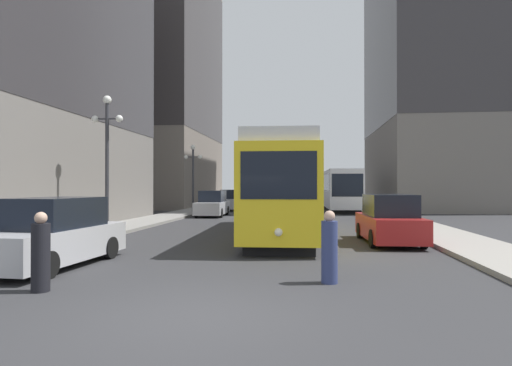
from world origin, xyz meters
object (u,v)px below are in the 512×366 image
parked_car_left_near (231,201)px  pedestrian_crossing_far (329,249)px  streetcar (282,187)px  transit_bus (339,188)px  parked_car_right_far (389,221)px  lamp_post_left_far (193,168)px  pedestrian_crossing_near (41,254)px  lamp_post_left_near (107,143)px  parked_car_left_mid (55,234)px  parked_car_left_far (213,204)px

parked_car_left_near → pedestrian_crossing_far: size_ratio=2.91×
streetcar → transit_bus: size_ratio=1.08×
parked_car_left_near → parked_car_right_far: size_ratio=1.03×
streetcar → transit_bus: bearing=76.5°
streetcar → lamp_post_left_far: lamp_post_left_far is taller
pedestrian_crossing_near → lamp_post_left_near: 10.55m
parked_car_left_mid → lamp_post_left_near: (-1.90, 6.92, 3.15)m
streetcar → transit_bus: (3.92, 19.44, -0.15)m
parked_car_left_near → lamp_post_left_far: lamp_post_left_far is taller
parked_car_left_near → pedestrian_crossing_far: bearing=-75.2°
pedestrian_crossing_near → pedestrian_crossing_far: (5.82, 1.44, -0.01)m
parked_car_right_far → lamp_post_left_near: bearing=-7.8°
streetcar → parked_car_right_far: size_ratio=2.97×
pedestrian_crossing_near → parked_car_left_mid: bearing=94.1°
transit_bus → parked_car_left_near: size_ratio=2.65×
parked_car_left_near → parked_car_right_far: bearing=-64.8°
transit_bus → parked_car_left_far: size_ratio=2.47×
transit_bus → parked_car_left_near: 9.61m
parked_car_left_near → pedestrian_crossing_far: parked_car_left_near is taller
pedestrian_crossing_far → parked_car_right_far: bearing=68.4°
streetcar → pedestrian_crossing_far: (1.54, -9.38, -1.36)m
parked_car_left_mid → pedestrian_crossing_far: (7.14, -1.15, -0.10)m
parked_car_left_mid → pedestrian_crossing_near: (1.32, -2.59, -0.10)m
parked_car_left_near → lamp_post_left_far: 6.79m
parked_car_left_mid → transit_bus: bearing=74.4°
parked_car_left_near → lamp_post_left_near: size_ratio=0.78×
pedestrian_crossing_near → lamp_post_left_far: (-3.22, 23.64, 2.79)m
pedestrian_crossing_far → parked_car_left_near: bearing=103.0°
parked_car_left_mid → lamp_post_left_near: lamp_post_left_near is taller
parked_car_left_far → pedestrian_crossing_near: parked_car_left_far is taller
pedestrian_crossing_near → pedestrian_crossing_far: bearing=-8.9°
parked_car_left_near → pedestrian_crossing_near: 29.61m
parked_car_left_mid → parked_car_left_far: size_ratio=0.93×
pedestrian_crossing_near → parked_car_left_near: bearing=69.7°
streetcar → lamp_post_left_near: lamp_post_left_near is taller
lamp_post_left_far → lamp_post_left_near: bearing=-90.0°
lamp_post_left_near → streetcar: bearing=9.9°
transit_bus → pedestrian_crossing_near: 31.37m
lamp_post_left_far → streetcar: bearing=-59.7°
parked_car_left_near → parked_car_right_far: 23.32m
pedestrian_crossing_far → streetcar: bearing=98.1°
parked_car_left_far → pedestrian_crossing_far: size_ratio=3.13×
parked_car_right_far → lamp_post_left_far: bearing=-54.9°
streetcar → parked_car_left_far: (-5.60, 11.09, -1.26)m
parked_car_left_near → transit_bus: bearing=4.7°
streetcar → transit_bus: 19.83m
parked_car_left_near → pedestrian_crossing_far: 29.03m
streetcar → pedestrian_crossing_far: streetcar is taller
lamp_post_left_far → parked_car_right_far: bearing=-52.7°
streetcar → lamp_post_left_far: 14.92m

